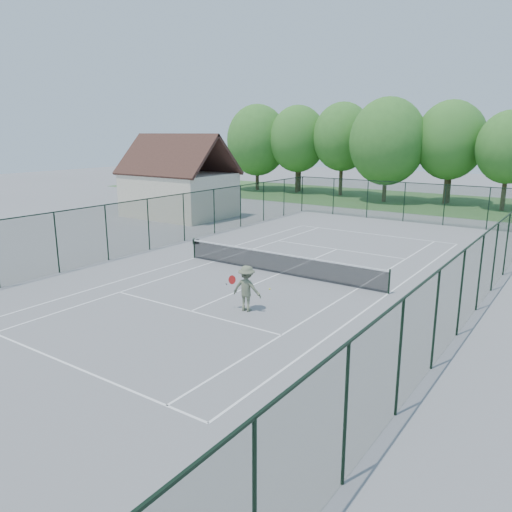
% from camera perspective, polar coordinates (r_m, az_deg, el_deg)
% --- Properties ---
extents(ground, '(140.00, 140.00, 0.00)m').
position_cam_1_polar(ground, '(24.36, 2.68, -2.04)').
color(ground, gray).
rests_on(ground, ground).
extents(grass_far, '(80.00, 16.00, 0.01)m').
position_cam_1_polar(grass_far, '(51.82, 20.72, 5.62)').
color(grass_far, '#3F6C32').
rests_on(grass_far, ground).
extents(court_lines, '(11.05, 23.85, 0.01)m').
position_cam_1_polar(court_lines, '(24.36, 2.69, -2.03)').
color(court_lines, white).
rests_on(court_lines, ground).
extents(tennis_net, '(11.08, 0.08, 1.10)m').
position_cam_1_polar(tennis_net, '(24.21, 2.70, -0.73)').
color(tennis_net, black).
rests_on(tennis_net, ground).
extents(fence_enclosure, '(18.05, 36.05, 3.02)m').
position_cam_1_polar(fence_enclosure, '(23.98, 2.73, 1.55)').
color(fence_enclosure, '#19331E').
rests_on(fence_enclosure, ground).
extents(utility_building, '(8.60, 6.27, 6.63)m').
position_cam_1_polar(utility_building, '(41.37, -8.86, 8.81)').
color(utility_building, beige).
rests_on(utility_building, ground).
extents(tree_line_far, '(39.40, 6.40, 9.70)m').
position_cam_1_polar(tree_line_far, '(51.39, 21.30, 12.22)').
color(tree_line_far, '#433621').
rests_on(tree_line_far, ground).
extents(sports_bag_a, '(0.39, 0.30, 0.28)m').
position_cam_1_polar(sports_bag_a, '(31.04, -6.89, 1.64)').
color(sports_bag_a, black).
rests_on(sports_bag_a, ground).
extents(sports_bag_b, '(0.36, 0.30, 0.24)m').
position_cam_1_polar(sports_bag_b, '(31.07, -6.81, 1.61)').
color(sports_bag_b, black).
rests_on(sports_bag_b, ground).
extents(tennis_player, '(1.71, 0.91, 1.79)m').
position_cam_1_polar(tennis_player, '(19.13, -1.07, -3.72)').
color(tennis_player, '#646B4F').
rests_on(tennis_player, ground).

